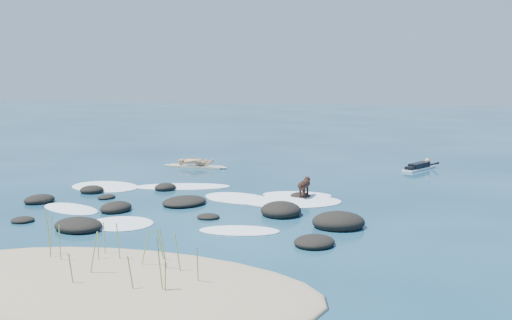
% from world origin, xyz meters
% --- Properties ---
extents(ground, '(160.00, 160.00, 0.00)m').
position_xyz_m(ground, '(0.00, 0.00, 0.00)').
color(ground, '#0A2642').
rests_on(ground, ground).
extents(sand_dune, '(9.00, 4.40, 0.60)m').
position_xyz_m(sand_dune, '(0.00, -8.20, 0.00)').
color(sand_dune, '#9E8966').
rests_on(sand_dune, ground).
extents(dune_grass, '(3.93, 2.04, 1.15)m').
position_xyz_m(dune_grass, '(0.10, -7.92, 0.59)').
color(dune_grass, '#7B9F4D').
rests_on(dune_grass, ground).
extents(reef_rocks, '(11.68, 7.32, 0.58)m').
position_xyz_m(reef_rocks, '(-0.45, -2.05, 0.11)').
color(reef_rocks, black).
rests_on(reef_rocks, ground).
extents(breaking_foam, '(11.24, 7.99, 0.12)m').
position_xyz_m(breaking_foam, '(-1.31, 0.18, 0.01)').
color(breaking_foam, white).
rests_on(breaking_foam, ground).
extents(standing_surfer_rig, '(3.20, 0.63, 1.82)m').
position_xyz_m(standing_surfer_rig, '(-4.35, 6.92, 0.72)').
color(standing_surfer_rig, beige).
rests_on(standing_surfer_rig, ground).
extents(paddling_surfer_rig, '(1.65, 2.43, 0.44)m').
position_xyz_m(paddling_surfer_rig, '(5.89, 9.27, 0.15)').
color(paddling_surfer_rig, white).
rests_on(paddling_surfer_rig, ground).
extents(dog, '(0.33, 1.18, 0.75)m').
position_xyz_m(dog, '(2.08, 1.29, 0.50)').
color(dog, black).
rests_on(dog, ground).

